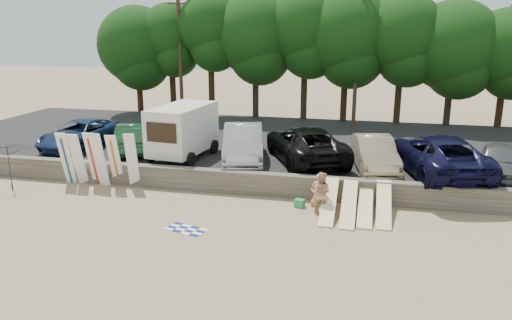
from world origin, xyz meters
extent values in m
plane|color=tan|center=(0.00, 0.00, 0.00)|extent=(120.00, 120.00, 0.00)
cube|color=#6B6356|center=(0.00, 3.00, 0.50)|extent=(44.00, 0.50, 1.00)
cube|color=#282828|center=(0.00, 10.50, 0.35)|extent=(44.00, 14.50, 0.70)
cylinder|color=#382616|center=(-13.89, 17.42, 2.39)|extent=(0.44, 0.44, 3.37)
sphere|color=#134112|center=(-13.89, 17.42, 5.68)|extent=(5.67, 5.67, 5.67)
cylinder|color=#382616|center=(-11.29, 17.60, 2.63)|extent=(0.44, 0.44, 3.87)
sphere|color=#134112|center=(-11.29, 17.60, 6.41)|extent=(4.54, 4.54, 4.54)
cylinder|color=#382616|center=(-8.16, 17.20, 2.86)|extent=(0.44, 0.44, 4.32)
sphere|color=#134112|center=(-8.16, 17.20, 7.08)|extent=(4.61, 4.61, 4.61)
cylinder|color=#382616|center=(-5.01, 17.60, 2.66)|extent=(0.44, 0.44, 3.92)
sphere|color=#134112|center=(-5.01, 17.60, 6.49)|extent=(5.80, 5.80, 5.80)
cylinder|color=#382616|center=(-1.54, 17.60, 2.82)|extent=(0.44, 0.44, 4.23)
sphere|color=#134112|center=(-1.54, 17.60, 6.96)|extent=(5.38, 5.38, 5.38)
cylinder|color=#382616|center=(1.23, 17.60, 2.67)|extent=(0.44, 0.44, 3.94)
sphere|color=#134112|center=(1.23, 17.60, 6.52)|extent=(6.02, 6.02, 6.02)
cylinder|color=#382616|center=(4.81, 17.48, 2.66)|extent=(0.44, 0.44, 3.92)
sphere|color=#134112|center=(4.81, 17.48, 6.49)|extent=(5.40, 5.40, 5.40)
cylinder|color=#382616|center=(8.02, 17.60, 2.43)|extent=(0.44, 0.44, 3.45)
sphere|color=#134112|center=(8.02, 17.60, 5.80)|extent=(5.87, 5.87, 5.87)
cylinder|color=#382616|center=(11.19, 17.60, 2.36)|extent=(0.44, 0.44, 3.32)
sphere|color=#134112|center=(11.19, 17.60, 5.60)|extent=(5.22, 5.22, 5.22)
cylinder|color=#473321|center=(-10.00, 16.00, 5.20)|extent=(0.26, 0.26, 9.00)
cube|color=#473321|center=(-10.00, 16.00, 8.50)|extent=(1.50, 0.10, 0.10)
cylinder|color=#473321|center=(2.00, 16.00, 5.20)|extent=(0.26, 0.26, 9.00)
cube|color=#473321|center=(2.00, 16.00, 8.50)|extent=(1.50, 0.10, 0.10)
cube|color=silver|center=(-5.98, 5.74, 2.19)|extent=(2.52, 4.31, 2.26)
cube|color=black|center=(-6.22, 3.68, 2.39)|extent=(1.53, 0.22, 0.92)
cylinder|color=black|center=(-7.20, 4.54, 1.04)|extent=(0.28, 0.70, 0.68)
cylinder|color=black|center=(-5.07, 4.29, 1.04)|extent=(0.28, 0.70, 0.68)
cylinder|color=black|center=(-6.89, 7.19, 1.04)|extent=(0.28, 0.70, 0.68)
cylinder|color=black|center=(-4.75, 6.93, 1.04)|extent=(0.28, 0.70, 0.68)
imported|color=#15274B|center=(-12.14, 6.45, 1.43)|extent=(2.95, 5.50, 1.47)
imported|color=#163D20|center=(-8.98, 6.37, 1.45)|extent=(3.15, 4.84, 1.51)
imported|color=#97969B|center=(-2.92, 5.82, 1.57)|extent=(3.06, 5.58, 1.74)
imported|color=black|center=(0.06, 6.48, 1.56)|extent=(5.18, 6.83, 1.72)
imported|color=#9B8862|center=(3.33, 5.64, 1.47)|extent=(2.44, 4.88, 1.54)
imported|color=black|center=(6.11, 5.62, 1.60)|extent=(4.44, 6.97, 1.79)
imported|color=#4F5155|center=(8.62, 5.58, 1.46)|extent=(2.83, 4.76, 1.52)
cube|color=white|center=(-10.39, 2.40, 1.26)|extent=(0.58, 0.79, 2.52)
cube|color=white|center=(-9.78, 2.41, 1.25)|extent=(0.60, 0.89, 2.50)
cube|color=white|center=(-9.10, 2.53, 1.27)|extent=(0.52, 0.66, 2.55)
cube|color=white|center=(-8.72, 2.46, 1.28)|extent=(0.52, 0.63, 2.55)
cube|color=white|center=(-8.03, 2.56, 1.25)|extent=(0.60, 0.86, 2.51)
cube|color=white|center=(-7.21, 2.59, 1.29)|extent=(0.55, 0.56, 2.57)
cube|color=#FFE9A0|center=(1.67, 1.38, 0.54)|extent=(0.56, 2.85, 1.07)
cube|color=#FFE9A0|center=(2.44, 1.32, 0.52)|extent=(0.56, 2.86, 1.04)
cube|color=#FFE9A0|center=(3.06, 1.57, 0.40)|extent=(0.56, 2.93, 0.80)
cube|color=#FFE9A0|center=(3.75, 1.59, 0.53)|extent=(0.56, 2.86, 1.05)
imported|color=tan|center=(1.27, 1.47, 0.82)|extent=(0.62, 0.44, 1.63)
imported|color=tan|center=(1.34, 1.39, 0.85)|extent=(0.92, 0.77, 1.69)
cube|color=green|center=(0.45, 1.90, 0.16)|extent=(0.45, 0.40, 0.32)
cube|color=orange|center=(1.04, 2.18, 0.11)|extent=(0.34, 0.30, 0.22)
plane|color=white|center=(-3.24, -1.30, 0.01)|extent=(1.86, 1.86, 0.00)
imported|color=black|center=(-12.43, 1.15, 1.07)|extent=(3.32, 3.31, 2.13)
camera|label=1|loc=(3.00, -17.07, 7.23)|focal=35.00mm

